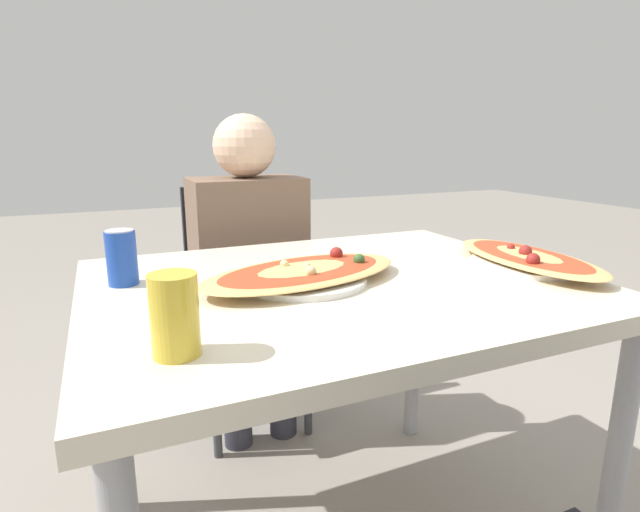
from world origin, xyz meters
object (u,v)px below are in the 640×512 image
at_px(drink_glass, 175,315).
at_px(pizza_main, 303,273).
at_px(pizza_second, 528,259).
at_px(dining_table, 336,312).
at_px(chair_far_seated, 242,292).
at_px(soda_can, 122,258).
at_px(person_seated, 249,252).

bearing_deg(drink_glass, pizza_main, 41.54).
xyz_separation_m(pizza_main, pizza_second, (0.58, -0.10, -0.00)).
relative_size(dining_table, chair_far_seated, 1.23).
height_order(dining_table, pizza_main, pizza_main).
relative_size(chair_far_seated, pizza_main, 1.65).
bearing_deg(pizza_second, soda_can, 165.44).
bearing_deg(drink_glass, chair_far_seated, 70.29).
height_order(soda_can, drink_glass, drink_glass).
bearing_deg(soda_can, drink_glass, -82.68).
bearing_deg(pizza_main, pizza_second, -10.02).
bearing_deg(soda_can, person_seated, 49.30).
xyz_separation_m(soda_can, pizza_second, (0.96, -0.25, -0.04)).
bearing_deg(person_seated, drink_glass, 68.06).
height_order(person_seated, soda_can, person_seated).
bearing_deg(drink_glass, person_seated, 68.06).
relative_size(drink_glass, pizza_second, 0.26).
bearing_deg(chair_far_seated, drink_glass, 70.29).
bearing_deg(chair_far_seated, dining_table, 91.77).
bearing_deg(soda_can, chair_far_seated, 55.07).
bearing_deg(drink_glass, soda_can, 97.32).
relative_size(dining_table, pizza_second, 2.30).
bearing_deg(person_seated, pizza_second, 125.01).
distance_m(drink_glass, pizza_second, 0.92).
bearing_deg(dining_table, soda_can, 160.58).
bearing_deg(pizza_second, person_seated, 125.01).
bearing_deg(person_seated, dining_table, 92.09).
height_order(chair_far_seated, soda_can, chair_far_seated).
distance_m(person_seated, pizza_second, 0.92).
relative_size(pizza_main, drink_glass, 4.27).
height_order(pizza_main, drink_glass, drink_glass).
bearing_deg(chair_far_seated, pizza_main, 85.98).
xyz_separation_m(soda_can, drink_glass, (0.06, -0.43, 0.00)).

